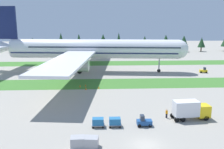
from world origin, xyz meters
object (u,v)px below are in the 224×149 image
object	(u,v)px
airliner	(87,49)
cargo_dolly_second	(98,122)
uld_container_0	(91,142)
taxiway_marker_1	(86,85)
ground_crew_marshaller	(199,105)
ground_crew_loader	(167,113)
uld_container_1	(78,142)
taxiway_marker_3	(86,89)
cargo_dolly_lead	(115,121)
pushback_tractor	(204,71)
taxiway_marker_2	(99,87)
taxiway_marker_0	(80,86)
catering_truck	(190,109)
baggage_tug	(144,122)

from	to	relation	value
airliner	cargo_dolly_second	xyz separation A→B (m)	(4.11, -48.23, -7.40)
uld_container_0	taxiway_marker_1	distance (m)	34.18
ground_crew_marshaller	ground_crew_loader	size ratio (longest dim) A/B	1.00
uld_container_0	ground_crew_loader	bearing A→B (deg)	36.72
ground_crew_loader	uld_container_1	distance (m)	18.69
taxiway_marker_3	cargo_dolly_lead	bearing A→B (deg)	-75.02
pushback_tractor	taxiway_marker_2	bearing A→B (deg)	123.32
ground_crew_loader	taxiway_marker_2	xyz separation A→B (m)	(-12.79, 21.43, -0.65)
cargo_dolly_second	uld_container_0	xyz separation A→B (m)	(-0.91, -6.95, -0.13)
airliner	taxiway_marker_0	world-z (taller)	airliner
cargo_dolly_lead	catering_truck	size ratio (longest dim) A/B	0.31
catering_truck	uld_container_1	size ratio (longest dim) A/B	3.56
cargo_dolly_second	taxiway_marker_3	distance (m)	23.83
baggage_tug	uld_container_0	world-z (taller)	baggage_tug
cargo_dolly_lead	ground_crew_loader	distance (m)	10.45
ground_crew_marshaller	uld_container_1	size ratio (longest dim) A/B	0.87
uld_container_0	taxiway_marker_3	xyz separation A→B (m)	(-2.50, 30.53, -0.46)
airliner	taxiway_marker_3	size ratio (longest dim) A/B	131.27
catering_truck	ground_crew_marshaller	world-z (taller)	catering_truck
pushback_tractor	taxiway_marker_2	world-z (taller)	pushback_tractor
cargo_dolly_lead	taxiway_marker_3	world-z (taller)	cargo_dolly_lead
cargo_dolly_lead	taxiway_marker_0	world-z (taller)	cargo_dolly_lead
cargo_dolly_second	cargo_dolly_lead	bearing A→B (deg)	90.00
airliner	taxiway_marker_2	size ratio (longest dim) A/B	150.45
baggage_tug	cargo_dolly_second	size ratio (longest dim) A/B	1.18
ground_crew_loader	pushback_tractor	bearing A→B (deg)	-60.83
cargo_dolly_second	uld_container_0	bearing A→B (deg)	-7.18
uld_container_1	taxiway_marker_1	distance (m)	34.01
ground_crew_loader	ground_crew_marshaller	bearing A→B (deg)	-92.22
ground_crew_loader	taxiway_marker_0	xyz separation A→B (m)	(-18.00, 23.18, -0.62)
cargo_dolly_second	taxiway_marker_3	world-z (taller)	cargo_dolly_second
catering_truck	taxiway_marker_2	distance (m)	27.99
cargo_dolly_second	catering_truck	bearing A→B (deg)	98.68
catering_truck	ground_crew_loader	xyz separation A→B (m)	(-4.18, 0.77, -1.01)
baggage_tug	taxiway_marker_3	world-z (taller)	baggage_tug
baggage_tug	ground_crew_marshaller	world-z (taller)	baggage_tug
baggage_tug	uld_container_0	bearing A→B (deg)	-51.67
pushback_tractor	taxiway_marker_3	size ratio (longest dim) A/B	4.09
cargo_dolly_second	ground_crew_loader	xyz separation A→B (m)	(12.82, 3.28, 0.03)
taxiway_marker_0	airliner	bearing A→B (deg)	87.18
uld_container_0	taxiway_marker_1	world-z (taller)	uld_container_0
airliner	ground_crew_loader	distance (m)	48.59
taxiway_marker_0	taxiway_marker_1	world-z (taller)	taxiway_marker_0
uld_container_1	taxiway_marker_2	world-z (taller)	uld_container_1
ground_crew_loader	uld_container_1	bearing A→B (deg)	93.17
baggage_tug	taxiway_marker_0	size ratio (longest dim) A/B	3.95
taxiway_marker_0	taxiway_marker_1	xyz separation A→B (m)	(1.49, 0.65, -0.06)
pushback_tractor	taxiway_marker_0	distance (m)	45.77
ground_crew_marshaller	taxiway_marker_1	bearing A→B (deg)	-95.63
ground_crew_marshaller	uld_container_0	xyz separation A→B (m)	(-21.48, -14.29, -0.16)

